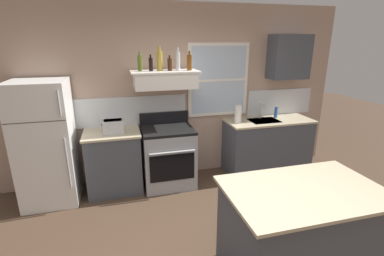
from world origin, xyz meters
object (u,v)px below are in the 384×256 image
(refrigerator, at_px, (46,144))
(dish_soap_bottle, at_px, (276,112))
(bottle_brown_stout, at_px, (170,64))
(bottle_balsamic_dark, at_px, (151,64))
(kitchen_island, at_px, (299,233))
(paper_towel_roll, at_px, (238,114))
(bottle_olive_oil_square, at_px, (140,63))
(bottle_clear_tall, at_px, (178,61))
(bottle_amber_wine, at_px, (189,62))
(toaster, at_px, (113,126))
(stove_range, at_px, (168,156))
(bottle_champagne_gold_foil, at_px, (160,61))

(refrigerator, height_order, dish_soap_bottle, refrigerator)
(bottle_brown_stout, bearing_deg, dish_soap_bottle, 2.49)
(dish_soap_bottle, bearing_deg, bottle_brown_stout, -177.51)
(bottle_balsamic_dark, height_order, kitchen_island, bottle_balsamic_dark)
(bottle_balsamic_dark, xyz_separation_m, paper_towel_roll, (1.34, -0.02, -0.80))
(bottle_olive_oil_square, bearing_deg, bottle_clear_tall, -1.25)
(bottle_olive_oil_square, distance_m, bottle_balsamic_dark, 0.17)
(bottle_amber_wine, relative_size, kitchen_island, 0.19)
(toaster, xyz_separation_m, bottle_clear_tall, (0.97, 0.16, 0.87))
(stove_range, bearing_deg, bottle_olive_oil_square, 155.41)
(bottle_balsamic_dark, bearing_deg, bottle_champagne_gold_foil, 12.72)
(refrigerator, xyz_separation_m, bottle_champagne_gold_foil, (1.58, 0.11, 1.05))
(bottle_clear_tall, bearing_deg, kitchen_island, -73.68)
(bottle_balsamic_dark, distance_m, bottle_champagne_gold_foil, 0.14)
(bottle_olive_oil_square, height_order, bottle_clear_tall, bottle_clear_tall)
(stove_range, xyz_separation_m, bottle_champagne_gold_foil, (-0.07, 0.09, 1.42))
(toaster, xyz_separation_m, paper_towel_roll, (1.91, 0.06, 0.04))
(stove_range, bearing_deg, bottle_brown_stout, 40.66)
(refrigerator, height_order, bottle_clear_tall, bottle_clear_tall)
(bottle_amber_wine, xyz_separation_m, kitchen_island, (0.50, -2.11, -1.40))
(toaster, height_order, dish_soap_bottle, toaster)
(paper_towel_roll, xyz_separation_m, dish_soap_bottle, (0.74, 0.10, -0.04))
(bottle_olive_oil_square, bearing_deg, dish_soap_bottle, -0.46)
(bottle_balsamic_dark, height_order, bottle_champagne_gold_foil, bottle_champagne_gold_foil)
(toaster, height_order, bottle_champagne_gold_foil, bottle_champagne_gold_foil)
(bottle_olive_oil_square, bearing_deg, kitchen_island, -61.85)
(toaster, height_order, kitchen_island, toaster)
(paper_towel_roll, bearing_deg, refrigerator, -178.76)
(toaster, bearing_deg, refrigerator, -179.72)
(refrigerator, height_order, paper_towel_roll, refrigerator)
(bottle_clear_tall, height_order, kitchen_island, bottle_clear_tall)
(toaster, height_order, bottle_brown_stout, bottle_brown_stout)
(bottle_balsamic_dark, relative_size, kitchen_island, 0.16)
(refrigerator, xyz_separation_m, kitchen_island, (2.50, -2.05, -0.38))
(bottle_olive_oil_square, xyz_separation_m, bottle_brown_stout, (0.41, -0.10, -0.02))
(bottle_brown_stout, xyz_separation_m, paper_towel_roll, (1.08, -0.02, -0.79))
(toaster, distance_m, bottle_clear_tall, 1.31)
(toaster, xyz_separation_m, bottle_amber_wine, (1.12, 0.06, 0.85))
(bottle_brown_stout, bearing_deg, kitchen_island, -69.79)
(bottle_olive_oil_square, height_order, dish_soap_bottle, bottle_olive_oil_square)
(stove_range, distance_m, bottle_amber_wine, 1.44)
(bottle_champagne_gold_foil, height_order, bottle_clear_tall, bottle_champagne_gold_foil)
(bottle_clear_tall, bearing_deg, paper_towel_roll, -6.43)
(kitchen_island, bearing_deg, bottle_champagne_gold_foil, 113.08)
(toaster, distance_m, bottle_champagne_gold_foil, 1.13)
(bottle_balsamic_dark, xyz_separation_m, dish_soap_bottle, (2.08, 0.08, -0.84))
(paper_towel_roll, bearing_deg, bottle_clear_tall, 173.57)
(bottle_olive_oil_square, bearing_deg, bottle_brown_stout, -13.35)
(refrigerator, distance_m, toaster, 0.90)
(dish_soap_bottle, bearing_deg, paper_towel_roll, -172.27)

